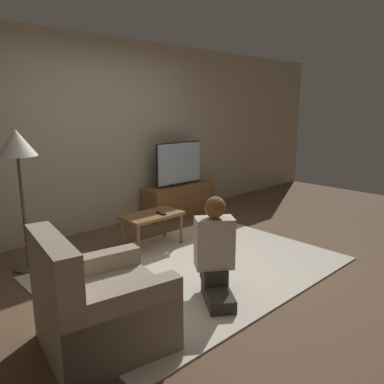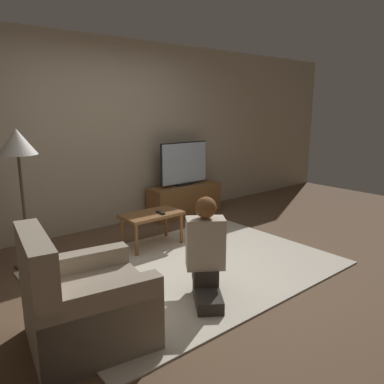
# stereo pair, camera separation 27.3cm
# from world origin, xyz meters

# --- Properties ---
(ground_plane) EXTENTS (10.00, 10.00, 0.00)m
(ground_plane) POSITION_xyz_m (0.00, 0.00, 0.00)
(ground_plane) COLOR brown
(wall_back) EXTENTS (10.00, 0.06, 2.60)m
(wall_back) POSITION_xyz_m (0.00, 1.93, 1.30)
(wall_back) COLOR tan
(wall_back) RESTS_ON ground_plane
(rug) EXTENTS (2.99, 2.13, 0.02)m
(rug) POSITION_xyz_m (0.00, 0.00, 0.01)
(rug) COLOR beige
(rug) RESTS_ON ground_plane
(tv_stand) EXTENTS (1.20, 0.39, 0.48)m
(tv_stand) POSITION_xyz_m (1.22, 1.64, 0.24)
(tv_stand) COLOR brown
(tv_stand) RESTS_ON ground_plane
(tv) EXTENTS (0.88, 0.08, 0.67)m
(tv) POSITION_xyz_m (1.22, 1.65, 0.82)
(tv) COLOR black
(tv) RESTS_ON tv_stand
(coffee_table) EXTENTS (0.73, 0.41, 0.42)m
(coffee_table) POSITION_xyz_m (0.05, 0.81, 0.36)
(coffee_table) COLOR brown
(coffee_table) RESTS_ON ground_plane
(floor_lamp) EXTENTS (0.39, 0.39, 1.47)m
(floor_lamp) POSITION_xyz_m (-1.29, 1.19, 1.25)
(floor_lamp) COLOR #4C4233
(floor_lamp) RESTS_ON ground_plane
(armchair) EXTENTS (0.93, 0.90, 0.87)m
(armchair) POSITION_xyz_m (-1.40, -0.48, 0.29)
(armchair) COLOR gray
(armchair) RESTS_ON ground_plane
(person_kneeling) EXTENTS (0.66, 0.81, 0.91)m
(person_kneeling) POSITION_xyz_m (-0.27, -0.53, 0.45)
(person_kneeling) COLOR #332D28
(person_kneeling) RESTS_ON rug
(remote) EXTENTS (0.04, 0.15, 0.02)m
(remote) POSITION_xyz_m (0.13, 0.73, 0.43)
(remote) COLOR black
(remote) RESTS_ON coffee_table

